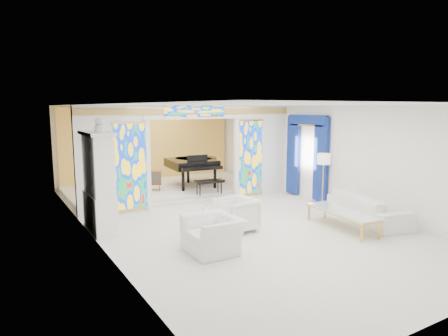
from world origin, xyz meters
TOP-DOWN VIEW (x-y plane):
  - floor at (0.00, 0.00)m, footprint 12.00×12.00m
  - ceiling at (0.00, 0.00)m, footprint 7.00×12.00m
  - wall_back at (0.00, 6.00)m, footprint 7.00×0.02m
  - wall_left at (-3.50, 0.00)m, footprint 0.02×12.00m
  - wall_right at (3.50, 0.00)m, footprint 0.02×12.00m
  - partition_wall at (0.00, 2.00)m, footprint 7.00×0.22m
  - stained_glass_left at (-2.03, 1.89)m, footprint 0.90×0.04m
  - stained_glass_right at (2.03, 1.89)m, footprint 0.90×0.04m
  - stained_glass_transom at (0.00, 1.89)m, footprint 2.00×0.04m
  - alcove_platform at (0.00, 4.10)m, footprint 6.80×3.80m
  - gold_curtain_back at (0.00, 5.88)m, footprint 6.70×0.10m
  - chandelier at (0.20, 4.00)m, footprint 0.48×0.48m
  - blue_drapes at (3.40, 0.70)m, footprint 0.14×1.85m
  - china_cabinet at (-3.22, 0.60)m, footprint 0.56×1.46m
  - armchair_left at (-1.60, -2.03)m, footprint 0.99×1.13m
  - armchair_right at (-0.43, -1.09)m, footprint 0.94×0.91m
  - sofa at (2.95, -2.16)m, footprint 1.52×2.60m
  - side_table at (-1.28, -1.13)m, footprint 0.58×0.58m
  - vase at (-1.28, -1.13)m, footprint 0.23×0.23m
  - coffee_table at (1.86, -2.29)m, footprint 0.86×2.12m
  - floor_lamp at (3.07, -0.39)m, footprint 0.39×0.39m
  - grand_piano at (0.87, 3.75)m, footprint 2.01×2.96m
  - tv_console at (-0.73, 3.64)m, footprint 0.65×0.55m

SIDE VIEW (x-z plane):
  - floor at x=0.00m, z-range 0.00..0.00m
  - alcove_platform at x=0.00m, z-range 0.00..0.18m
  - sofa at x=2.95m, z-range 0.00..0.71m
  - armchair_left at x=-1.60m, z-range 0.00..0.73m
  - side_table at x=-1.28m, z-range 0.09..0.65m
  - armchair_right at x=-0.43m, z-range 0.00..0.80m
  - coffee_table at x=1.86m, z-range 0.19..0.65m
  - tv_console at x=-0.73m, z-range 0.28..0.92m
  - vase at x=-1.28m, z-range 0.56..0.74m
  - grand_piano at x=0.87m, z-range 0.38..1.55m
  - china_cabinet at x=-3.22m, z-range -0.19..2.53m
  - stained_glass_left at x=-2.03m, z-range 0.10..2.50m
  - stained_glass_right at x=2.03m, z-range 0.10..2.50m
  - floor_lamp at x=3.07m, z-range 0.56..2.16m
  - wall_back at x=0.00m, z-range 0.00..3.00m
  - wall_left at x=-3.50m, z-range 0.00..3.00m
  - wall_right at x=3.50m, z-range 0.00..3.00m
  - gold_curtain_back at x=0.00m, z-range 0.05..2.95m
  - blue_drapes at x=3.40m, z-range 0.25..2.90m
  - partition_wall at x=0.00m, z-range 0.15..3.15m
  - chandelier at x=0.20m, z-range 2.40..2.70m
  - stained_glass_transom at x=0.00m, z-range 2.65..2.99m
  - ceiling at x=0.00m, z-range 2.99..3.01m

